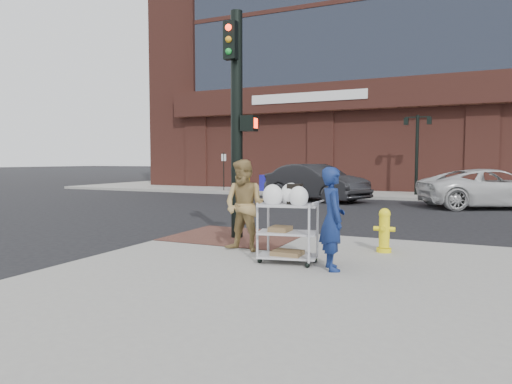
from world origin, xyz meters
The scene contains 14 objects.
ground centered at (0.00, 0.00, 0.00)m, with size 220.00×220.00×0.00m, color black.
brick_curb_ramp centered at (-0.60, 0.90, 0.16)m, with size 2.80×2.40×0.01m, color #522D26.
lamp_post centered at (2.00, 16.00, 2.62)m, with size 1.32×0.22×4.00m.
parking_sign centered at (-8.50, 15.00, 1.25)m, with size 0.05×0.05×2.20m, color black.
traffic_signal_pole centered at (-0.48, 0.77, 2.83)m, with size 0.61×0.51×5.00m.
woman_blue centered at (2.24, -1.29, 0.97)m, with size 0.60×0.39×1.64m, color navy.
pedestrian_tan centered at (0.33, -0.52, 1.03)m, with size 0.85×0.66×1.76m, color olive.
sedan_dark centered at (-2.15, 12.26, 0.86)m, with size 1.81×5.20×1.71m, color black.
minivan_white centered at (5.23, 11.94, 0.77)m, with size 2.57×5.57×1.55m, color silver.
utility_cart centered at (1.43, -1.14, 0.76)m, with size 1.07×0.73×1.35m.
fire_hydrant centered at (2.78, 0.48, 0.58)m, with size 0.39×0.28×0.84m.
newsbox_red centered at (-7.58, 14.73, 0.63)m, with size 0.41×0.37×0.97m, color #B11D14.
newsbox_yellow centered at (-7.31, 15.30, 0.70)m, with size 0.46×0.41×1.09m, color gold.
newsbox_blue centered at (-6.18, 15.46, 0.60)m, with size 0.38×0.35×0.91m, color #17189B.
Camera 1 is at (4.09, -8.32, 1.89)m, focal length 32.00 mm.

